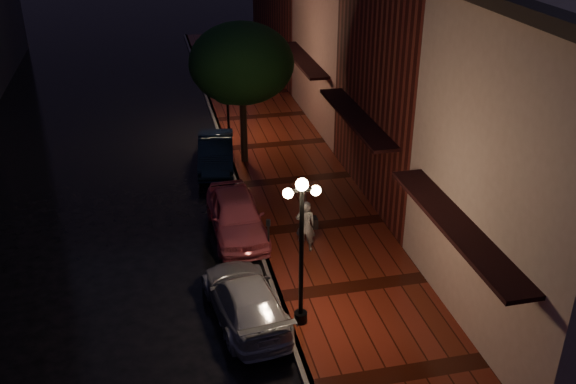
{
  "coord_description": "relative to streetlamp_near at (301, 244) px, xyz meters",
  "views": [
    {
      "loc": [
        -3.05,
        -18.57,
        11.14
      ],
      "look_at": [
        1.19,
        0.31,
        1.4
      ],
      "focal_mm": 40.0,
      "sensor_mm": 36.0,
      "label": 1
    }
  ],
  "objects": [
    {
      "name": "sidewalk",
      "position": [
        1.9,
        5.0,
        -2.53
      ],
      "size": [
        4.5,
        60.0,
        0.15
      ],
      "primitive_type": "cube",
      "color": "#4D190D",
      "rests_on": "ground"
    },
    {
      "name": "pink_car",
      "position": [
        -0.95,
        5.29,
        -1.87
      ],
      "size": [
        1.81,
        4.32,
        1.46
      ],
      "primitive_type": "imported",
      "rotation": [
        0.0,
        0.0,
        0.02
      ],
      "color": "#CE5564",
      "rests_on": "ground"
    },
    {
      "name": "storefront_far",
      "position": [
        6.65,
        15.0,
        1.9
      ],
      "size": [
        5.0,
        8.0,
        9.0
      ],
      "primitive_type": "cube",
      "color": "#8C5951",
      "rests_on": "ground"
    },
    {
      "name": "storefront_near",
      "position": [
        6.65,
        -1.0,
        1.65
      ],
      "size": [
        5.0,
        8.0,
        8.5
      ],
      "primitive_type": "cube",
      "color": "gray",
      "rests_on": "ground"
    },
    {
      "name": "curb",
      "position": [
        -0.35,
        5.0,
        -2.53
      ],
      "size": [
        0.25,
        60.0,
        0.15
      ],
      "primitive_type": "cube",
      "color": "#595451",
      "rests_on": "ground"
    },
    {
      "name": "silver_car",
      "position": [
        -1.4,
        0.69,
        -1.98
      ],
      "size": [
        2.27,
        4.49,
        1.25
      ],
      "primitive_type": "imported",
      "rotation": [
        0.0,
        0.0,
        3.27
      ],
      "color": "#A4A3AB",
      "rests_on": "ground"
    },
    {
      "name": "parking_meter",
      "position": [
        -0.2,
        3.45,
        -1.65
      ],
      "size": [
        0.15,
        0.13,
        1.32
      ],
      "rotation": [
        0.0,
        0.0,
        -0.42
      ],
      "color": "black",
      "rests_on": "sidewalk"
    },
    {
      "name": "streetlamp_far",
      "position": [
        0.0,
        14.0,
        0.0
      ],
      "size": [
        0.96,
        0.36,
        4.31
      ],
      "color": "black",
      "rests_on": "sidewalk"
    },
    {
      "name": "ground",
      "position": [
        -0.35,
        5.0,
        -2.6
      ],
      "size": [
        120.0,
        120.0,
        0.0
      ],
      "primitive_type": "plane",
      "color": "black",
      "rests_on": "ground"
    },
    {
      "name": "streetlamp_near",
      "position": [
        0.0,
        0.0,
        0.0
      ],
      "size": [
        0.96,
        0.36,
        4.31
      ],
      "color": "black",
      "rests_on": "sidewalk"
    },
    {
      "name": "street_tree",
      "position": [
        0.26,
        10.99,
        1.64
      ],
      "size": [
        4.16,
        4.16,
        5.8
      ],
      "color": "black",
      "rests_on": "sidewalk"
    },
    {
      "name": "storefront_mid",
      "position": [
        6.65,
        7.0,
        2.9
      ],
      "size": [
        5.0,
        8.0,
        11.0
      ],
      "primitive_type": "cube",
      "color": "#511914",
      "rests_on": "ground"
    },
    {
      "name": "woman_with_umbrella",
      "position": [
        1.03,
        3.58,
        -0.84
      ],
      "size": [
        1.01,
        1.03,
        2.44
      ],
      "rotation": [
        0.0,
        0.0,
        2.75
      ],
      "color": "white",
      "rests_on": "sidewalk"
    },
    {
      "name": "navy_car",
      "position": [
        -0.95,
        10.95,
        -1.94
      ],
      "size": [
        1.91,
        4.18,
        1.33
      ],
      "primitive_type": "imported",
      "rotation": [
        0.0,
        0.0,
        -0.13
      ],
      "color": "black",
      "rests_on": "ground"
    }
  ]
}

